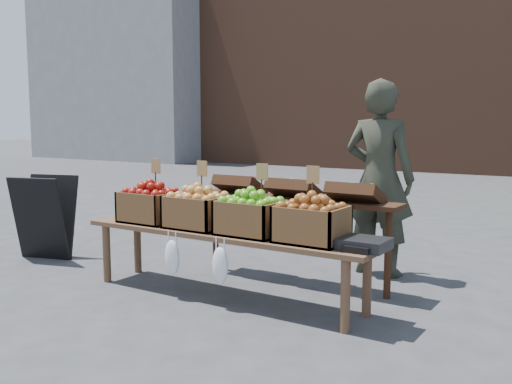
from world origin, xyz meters
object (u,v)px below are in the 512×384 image
Objects in this scene: back_table at (294,227)px; crate_russet_pears at (198,212)px; weighing_scale at (364,244)px; vendor at (379,178)px; crate_red_apples at (251,218)px; chalkboard_sign at (45,217)px; crate_golden_apples at (150,207)px; crate_green_apples at (312,224)px; display_bench at (224,264)px.

back_table reaches higher than crate_russet_pears.
crate_russet_pears reaches higher than weighing_scale.
back_table is 6.18× the size of weighing_scale.
vendor reaches higher than crate_red_apples.
crate_russet_pears is at bearing 180.00° from weighing_scale.
vendor is at bearing 6.00° from chalkboard_sign.
back_table is 4.20× the size of crate_golden_apples.
crate_russet_pears is (-1.09, -1.43, -0.23)m from vendor.
vendor reaches higher than crate_russet_pears.
crate_golden_apples is 1.00× the size of crate_green_apples.
crate_golden_apples and crate_red_apples have the same top height.
crate_red_apples is (-0.54, -1.43, -0.23)m from vendor.
back_table is 1.33m from crate_golden_apples.
crate_golden_apples reaches higher than display_bench.
back_table is at bearing 33.27° from crate_golden_apples.
crate_green_apples is (0.01, -1.43, -0.23)m from vendor.
back_table is at bearing -3.30° from chalkboard_sign.
back_table is 4.20× the size of crate_green_apples.
chalkboard_sign is 2.69× the size of weighing_scale.
crate_red_apples is (0.28, 0.00, 0.42)m from display_bench.
crate_green_apples is (0.82, 0.00, 0.42)m from display_bench.
chalkboard_sign is 1.83× the size of crate_golden_apples.
back_table is at bearing 53.90° from vendor.
crate_russet_pears reaches higher than display_bench.
weighing_scale is (1.52, 0.00, -0.10)m from crate_russet_pears.
display_bench is 0.93m from crate_green_apples.
crate_green_apples is (1.10, 0.00, 0.00)m from crate_russet_pears.
crate_russet_pears is 1.00× the size of crate_green_apples.
chalkboard_sign is 3.72m from weighing_scale.
display_bench is 1.29m from weighing_scale.
crate_golden_apples is (-1.64, -1.43, -0.23)m from vendor.
back_table is 4.20× the size of crate_red_apples.
display_bench is 0.93m from crate_golden_apples.
weighing_scale is at bearing 0.00° from crate_green_apples.
chalkboard_sign reaches higher than weighing_scale.
crate_green_apples is at bearing 0.00° from crate_golden_apples.
crate_red_apples is at bearing 0.00° from crate_golden_apples.
vendor is at bearing 60.47° from display_bench.
crate_red_apples is (0.00, -0.72, 0.19)m from back_table.
vendor reaches higher than crate_green_apples.
crate_green_apples is at bearing 180.00° from weighing_scale.
back_table is (-0.54, -0.71, -0.42)m from vendor.
display_bench is (2.46, -0.08, -0.17)m from chalkboard_sign.
crate_russet_pears and crate_red_apples have the same top height.
back_table reaches higher than weighing_scale.
crate_golden_apples reaches higher than weighing_scale.
crate_russet_pears is (2.19, -0.08, 0.25)m from chalkboard_sign.
crate_red_apples is at bearing 180.00° from weighing_scale.
crate_red_apples is (1.10, 0.00, 0.00)m from crate_golden_apples.
crate_golden_apples is (-1.10, -0.72, 0.19)m from back_table.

